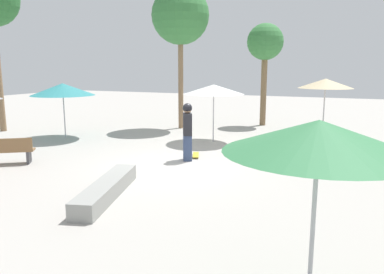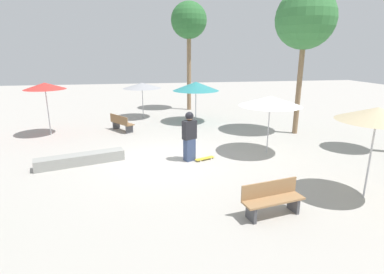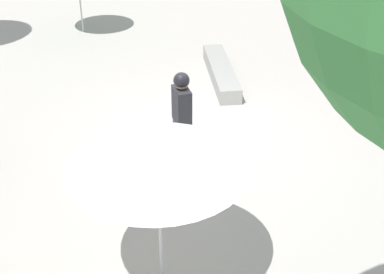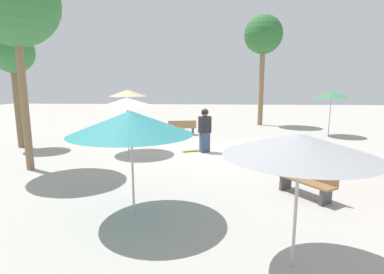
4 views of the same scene
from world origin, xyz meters
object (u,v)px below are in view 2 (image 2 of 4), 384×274
object	(u,v)px
concrete_ledge	(81,159)
bench_near	(121,123)
shade_umbrella_grey	(142,86)
bench_far	(272,199)
shade_umbrella_white	(270,101)
skateboard	(205,158)
palm_tree_right	(189,22)
skater_main	(189,135)
shade_umbrella_red	(45,86)
shade_umbrella_teal	(196,86)
shade_umbrella_tan	(377,114)
palm_tree_left	(305,20)

from	to	relation	value
concrete_ledge	bench_near	size ratio (longest dim) A/B	2.00
shade_umbrella_grey	concrete_ledge	bearing A→B (deg)	-107.06
bench_near	bench_far	bearing A→B (deg)	-10.60
bench_far	shade_umbrella_white	bearing A→B (deg)	-123.15
bench_near	shade_umbrella_white	xyz separation A→B (m)	(5.99, -4.65, 1.71)
skateboard	palm_tree_right	size ratio (longest dim) A/B	0.11
concrete_ledge	skater_main	bearing A→B (deg)	-4.11
shade_umbrella_red	bench_far	bearing A→B (deg)	-50.08
shade_umbrella_grey	shade_umbrella_teal	xyz separation A→B (m)	(3.02, -1.71, 0.09)
concrete_ledge	shade_umbrella_tan	bearing A→B (deg)	-26.31
skateboard	shade_umbrella_white	world-z (taller)	shade_umbrella_white
shade_umbrella_red	palm_tree_right	xyz separation A→B (m)	(7.89, 5.65, 3.51)
shade_umbrella_white	palm_tree_left	xyz separation A→B (m)	(2.68, 2.71, 3.26)
shade_umbrella_red	skateboard	bearing A→B (deg)	-35.61
shade_umbrella_teal	palm_tree_left	distance (m)	6.51
skateboard	bench_near	bearing A→B (deg)	101.52
bench_near	shade_umbrella_grey	distance (m)	3.72
shade_umbrella_tan	shade_umbrella_red	bearing A→B (deg)	140.68
shade_umbrella_grey	skater_main	bearing A→B (deg)	-78.98
shade_umbrella_red	palm_tree_right	size ratio (longest dim) A/B	0.36
skater_main	shade_umbrella_white	size ratio (longest dim) A/B	0.76
shade_umbrella_red	palm_tree_right	bearing A→B (deg)	35.57
shade_umbrella_grey	palm_tree_left	bearing A→B (deg)	-34.18
bench_far	shade_umbrella_tan	size ratio (longest dim) A/B	0.64
bench_far	shade_umbrella_red	size ratio (longest dim) A/B	0.64
concrete_ledge	shade_umbrella_white	size ratio (longest dim) A/B	1.27
shade_umbrella_tan	palm_tree_left	world-z (taller)	palm_tree_left
skater_main	shade_umbrella_grey	distance (m)	8.32
bench_far	shade_umbrella_teal	xyz separation A→B (m)	(0.06, 10.64, 1.66)
bench_near	palm_tree_left	size ratio (longest dim) A/B	0.23
concrete_ledge	shade_umbrella_teal	size ratio (longest dim) A/B	1.18
skater_main	concrete_ledge	xyz separation A→B (m)	(-3.98, 0.29, -0.82)
skateboard	shade_umbrella_white	size ratio (longest dim) A/B	0.33
bench_far	shade_umbrella_red	distance (m)	11.94
shade_umbrella_red	palm_tree_left	distance (m)	12.59
shade_umbrella_grey	skateboard	bearing A→B (deg)	-75.19
shade_umbrella_red	shade_umbrella_white	world-z (taller)	shade_umbrella_red
bench_far	concrete_ledge	bearing A→B (deg)	-51.14
skateboard	shade_umbrella_white	distance (m)	3.39
palm_tree_left	concrete_ledge	bearing A→B (deg)	-164.58
palm_tree_left	skater_main	bearing A→B (deg)	-152.99
concrete_ledge	shade_umbrella_grey	bearing A→B (deg)	72.94
shade_umbrella_grey	shade_umbrella_tan	distance (m)	13.33
concrete_ledge	shade_umbrella_white	world-z (taller)	shade_umbrella_white
shade_umbrella_white	shade_umbrella_grey	bearing A→B (deg)	121.68
concrete_ledge	shade_umbrella_grey	size ratio (longest dim) A/B	1.35
palm_tree_right	skater_main	bearing A→B (deg)	-99.33
shade_umbrella_tan	shade_umbrella_teal	bearing A→B (deg)	105.83
concrete_ledge	shade_umbrella_red	xyz separation A→B (m)	(-2.20, 4.50, 2.22)
shade_umbrella_tan	palm_tree_left	xyz separation A→B (m)	(1.58, 6.84, 3.00)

